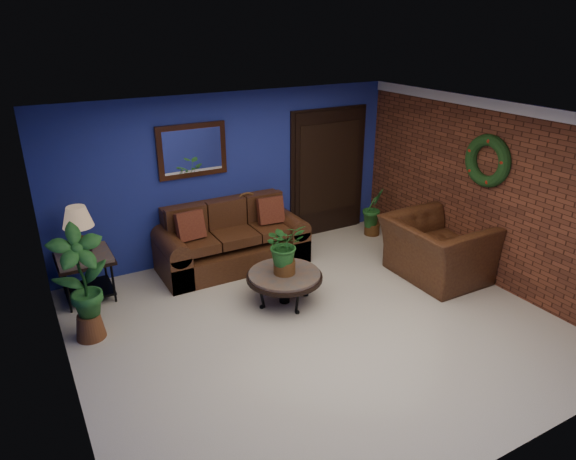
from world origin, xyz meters
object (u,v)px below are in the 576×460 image
sofa (231,244)px  coffee_table (284,277)px  end_table (85,265)px  side_chair (250,223)px  armchair (436,249)px  table_lamp (78,225)px

sofa → coffee_table: bearing=-83.6°
end_table → side_chair: size_ratio=0.67×
coffee_table → side_chair: (0.20, 1.44, 0.22)m
coffee_table → end_table: size_ratio=1.42×
side_chair → armchair: side_chair is taller
end_table → coffee_table: bearing=-31.6°
coffee_table → end_table: end_table is taller
armchair → sofa: bearing=53.0°
sofa → coffee_table: sofa is taller
side_chair → armchair: (2.03, -1.87, -0.15)m
table_lamp → sofa: bearing=0.9°
end_table → side_chair: bearing=1.8°
coffee_table → table_lamp: 2.70m
end_table → side_chair: (2.42, 0.08, 0.10)m
end_table → armchair: bearing=-21.9°
sofa → side_chair: size_ratio=2.10×
coffee_table → table_lamp: (-2.22, 1.37, 0.68)m
side_chair → coffee_table: bearing=-94.6°
end_table → table_lamp: bearing=0.0°
coffee_table → table_lamp: size_ratio=1.56×
coffee_table → armchair: armchair is taller
coffee_table → side_chair: bearing=82.2°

